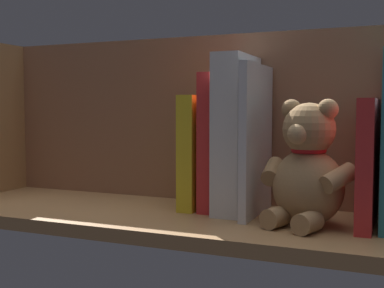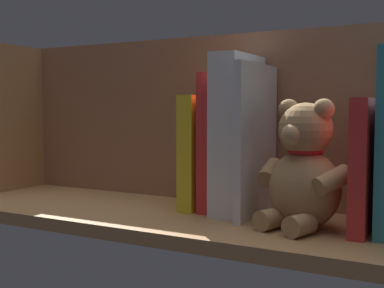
# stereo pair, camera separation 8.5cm
# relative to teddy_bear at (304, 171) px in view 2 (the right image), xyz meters

# --- Properties ---
(ground_plane) EXTENTS (0.99, 0.29, 0.02)m
(ground_plane) POSITION_rel_teddy_bear_xyz_m (0.20, -0.01, -0.10)
(ground_plane) COLOR #A87A4C
(shelf_back_panel) EXTENTS (0.99, 0.02, 0.32)m
(shelf_back_panel) POSITION_rel_teddy_bear_xyz_m (0.20, -0.14, 0.07)
(shelf_back_panel) COLOR #946347
(shelf_back_panel) RESTS_ON ground_plane
(book_4) EXTENTS (0.02, 0.17, 0.19)m
(book_4) POSITION_rel_teddy_bear_xyz_m (-0.09, -0.04, 0.01)
(book_4) COLOR red
(book_4) RESTS_ON ground_plane
(teddy_bear) EXTENTS (0.15, 0.15, 0.19)m
(teddy_bear) POSITION_rel_teddy_bear_xyz_m (0.00, 0.00, 0.00)
(teddy_bear) COLOR tan
(teddy_bear) RESTS_ON ground_plane
(book_5) EXTENTS (0.01, 0.16, 0.25)m
(book_5) POSITION_rel_teddy_bear_xyz_m (0.09, -0.04, 0.04)
(book_5) COLOR silver
(book_5) RESTS_ON ground_plane
(dictionary_thick_white) EXTENTS (0.05, 0.14, 0.27)m
(dictionary_thick_white) POSITION_rel_teddy_bear_xyz_m (0.13, -0.05, 0.05)
(dictionary_thick_white) COLOR white
(dictionary_thick_white) RESTS_ON ground_plane
(book_6) EXTENTS (0.02, 0.12, 0.24)m
(book_6) POSITION_rel_teddy_bear_xyz_m (0.18, -0.06, 0.03)
(book_6) COLOR red
(book_6) RESTS_ON ground_plane
(book_7) EXTENTS (0.03, 0.12, 0.20)m
(book_7) POSITION_rel_teddy_bear_xyz_m (0.21, -0.06, 0.02)
(book_7) COLOR yellow
(book_7) RESTS_ON ground_plane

